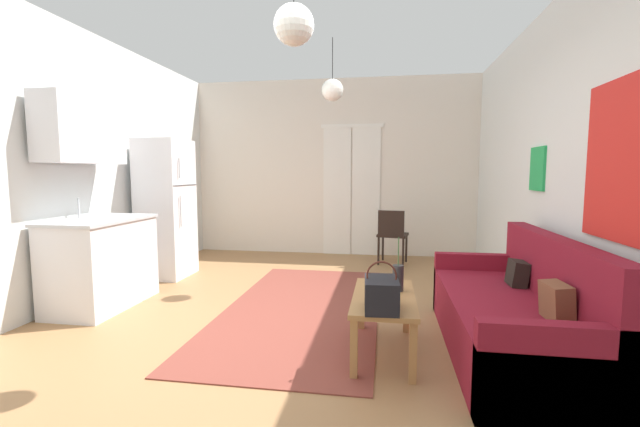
# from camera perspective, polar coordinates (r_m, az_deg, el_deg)

# --- Properties ---
(ground_plane) EXTENTS (5.23, 7.71, 0.10)m
(ground_plane) POSITION_cam_1_polar(r_m,az_deg,el_deg) (3.64, -5.85, -17.19)
(ground_plane) COLOR #996D44
(wall_back) EXTENTS (4.83, 0.13, 2.88)m
(wall_back) POSITION_cam_1_polar(r_m,az_deg,el_deg) (6.89, 1.88, 6.27)
(wall_back) COLOR silver
(wall_back) RESTS_ON ground_plane
(wall_right) EXTENTS (0.12, 7.31, 2.88)m
(wall_right) POSITION_cam_1_polar(r_m,az_deg,el_deg) (3.56, 34.03, 6.00)
(wall_right) COLOR silver
(wall_right) RESTS_ON ground_plane
(wall_left) EXTENTS (0.12, 7.31, 2.88)m
(wall_left) POSITION_cam_1_polar(r_m,az_deg,el_deg) (4.58, -36.17, 5.60)
(wall_left) COLOR silver
(wall_left) RESTS_ON ground_plane
(area_rug) EXTENTS (1.50, 3.13, 0.01)m
(area_rug) POSITION_cam_1_polar(r_m,az_deg,el_deg) (4.25, -2.39, -12.93)
(area_rug) COLOR brown
(area_rug) RESTS_ON ground_plane
(couch) EXTENTS (0.82, 1.97, 0.89)m
(couch) POSITION_cam_1_polar(r_m,az_deg,el_deg) (3.50, 25.67, -12.89)
(couch) COLOR maroon
(couch) RESTS_ON ground_plane
(coffee_table) EXTENTS (0.46, 0.95, 0.44)m
(coffee_table) POSITION_cam_1_polar(r_m,az_deg,el_deg) (3.21, 8.83, -12.23)
(coffee_table) COLOR #A87542
(coffee_table) RESTS_ON ground_plane
(bamboo_vase) EXTENTS (0.09, 0.09, 0.42)m
(bamboo_vase) POSITION_cam_1_polar(r_m,az_deg,el_deg) (3.29, 10.75, -8.74)
(bamboo_vase) COLOR #2D2D33
(bamboo_vase) RESTS_ON coffee_table
(handbag) EXTENTS (0.24, 0.33, 0.33)m
(handbag) POSITION_cam_1_polar(r_m,az_deg,el_deg) (2.84, 8.49, -10.94)
(handbag) COLOR black
(handbag) RESTS_ON coffee_table
(refrigerator) EXTENTS (0.58, 0.64, 1.78)m
(refrigerator) POSITION_cam_1_polar(r_m,az_deg,el_deg) (5.72, -20.53, 0.63)
(refrigerator) COLOR white
(refrigerator) RESTS_ON ground_plane
(kitchen_counter) EXTENTS (0.64, 1.08, 2.10)m
(kitchen_counter) POSITION_cam_1_polar(r_m,az_deg,el_deg) (4.72, -28.53, -2.00)
(kitchen_counter) COLOR silver
(kitchen_counter) RESTS_ON ground_plane
(accent_chair) EXTENTS (0.49, 0.47, 0.81)m
(accent_chair) POSITION_cam_1_polar(r_m,az_deg,el_deg) (6.19, 9.97, -2.68)
(accent_chair) COLOR black
(accent_chair) RESTS_ON ground_plane
(pendant_lamp_near) EXTENTS (0.27, 0.27, 0.69)m
(pendant_lamp_near) POSITION_cam_1_polar(r_m,az_deg,el_deg) (2.97, -3.64, 24.64)
(pendant_lamp_near) COLOR black
(pendant_lamp_far) EXTENTS (0.25, 0.25, 0.71)m
(pendant_lamp_far) POSITION_cam_1_polar(r_m,az_deg,el_deg) (4.91, 1.74, 16.73)
(pendant_lamp_far) COLOR black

